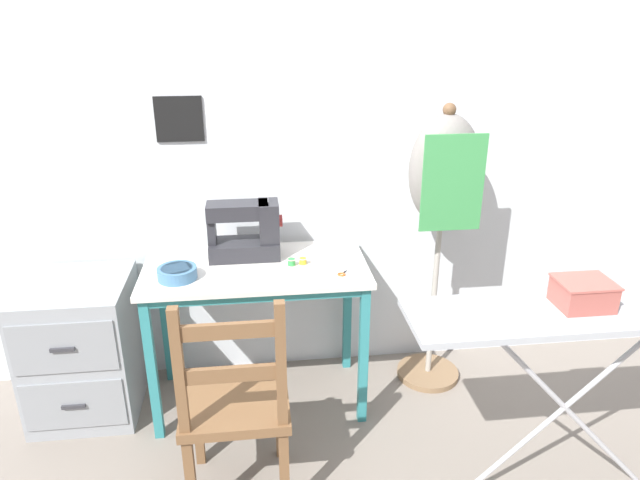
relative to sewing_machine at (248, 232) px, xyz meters
The scene contains 13 objects.
ground_plane 0.92m from the sewing_machine, 85.49° to the right, with size 14.00×14.00×0.00m, color gray.
wall_back 0.48m from the sewing_machine, 82.67° to the left, with size 10.00×0.06×2.55m.
sewing_table 0.26m from the sewing_machine, 76.12° to the right, with size 1.01×0.52×0.72m.
sewing_machine is the anchor object (origin of this frame).
fabric_bowl 0.38m from the sewing_machine, 146.56° to the right, with size 0.17×0.17×0.05m.
scissors 0.49m from the sewing_machine, 28.60° to the right, with size 0.11×0.12×0.01m.
thread_spool_near_machine 0.25m from the sewing_machine, 33.80° to the right, with size 0.04×0.04×0.03m.
thread_spool_mid_table 0.29m from the sewing_machine, 26.18° to the right, with size 0.04×0.04×0.03m.
wooden_chair 0.82m from the sewing_machine, 95.55° to the right, with size 0.40×0.38×0.92m.
filing_cabinet 0.95m from the sewing_machine, behind, with size 0.47×0.50×0.66m.
dress_form 0.93m from the sewing_machine, ahead, with size 0.33×0.32×1.42m.
ironing_board 1.43m from the sewing_machine, 35.36° to the right, with size 1.26×0.32×0.83m.
storage_box 1.42m from the sewing_machine, 34.72° to the right, with size 0.19×0.16×0.10m.
Camera 1 is at (0.01, -2.10, 1.79)m, focal length 32.00 mm.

